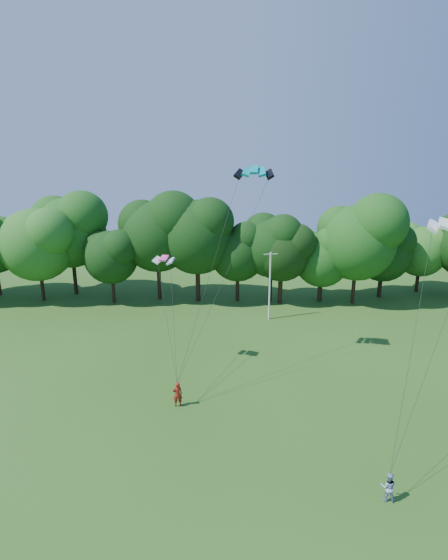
{
  "coord_description": "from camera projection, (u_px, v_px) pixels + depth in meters",
  "views": [
    {
      "loc": [
        -1.3,
        -15.39,
        17.35
      ],
      "look_at": [
        0.09,
        13.0,
        9.06
      ],
      "focal_mm": 28.0,
      "sensor_mm": 36.0,
      "label": 1
    }
  ],
  "objects": [
    {
      "name": "ground",
      "position": [
        236.0,
        553.0,
        19.68
      ],
      "size": [
        160.0,
        160.0,
        0.0
      ],
      "primitive_type": "plane",
      "color": "#294C14",
      "rests_on": "ground"
    },
    {
      "name": "utility_pole",
      "position": [
        270.0,
        285.0,
        46.41
      ],
      "size": [
        1.48,
        0.26,
        7.41
      ],
      "rotation": [
        0.0,
        0.0,
        0.12
      ],
      "color": "silver",
      "rests_on": "ground"
    },
    {
      "name": "tree_back_center",
      "position": [
        282.0,
        248.0,
        50.67
      ],
      "size": [
        7.37,
        7.37,
        10.72
      ],
      "color": "#2D2311",
      "rests_on": "ground"
    },
    {
      "name": "kite_teal",
      "position": [
        254.0,
        170.0,
        33.38
      ],
      "size": [
        3.1,
        1.83,
        0.68
      ],
      "rotation": [
        0.0,
        0.0,
        -0.2
      ],
      "color": "#059097",
      "rests_on": "ground"
    },
    {
      "name": "kite_pink",
      "position": [
        164.0,
        258.0,
        34.44
      ],
      "size": [
        1.88,
        1.34,
        0.37
      ],
      "rotation": [
        0.0,
        0.0,
        -0.34
      ],
      "color": "#F24399",
      "rests_on": "ground"
    },
    {
      "name": "kite_flyer_left",
      "position": [
        177.0,
        394.0,
        30.88
      ],
      "size": [
        0.76,
        0.58,
        1.87
      ],
      "primitive_type": "imported",
      "rotation": [
        0.0,
        0.0,
        3.35
      ],
      "color": "maroon",
      "rests_on": "ground"
    },
    {
      "name": "kite_flyer_right",
      "position": [
        388.0,
        487.0,
        22.49
      ],
      "size": [
        0.93,
        0.82,
        1.61
      ],
      "primitive_type": "imported",
      "rotation": [
        0.0,
        0.0,
        2.83
      ],
      "color": "#95A5CE",
      "rests_on": "ground"
    }
  ]
}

